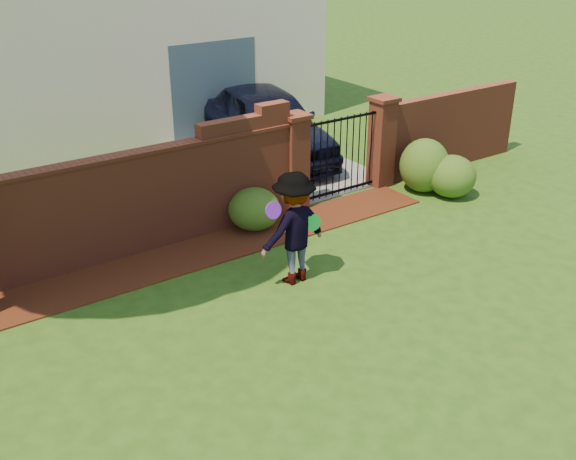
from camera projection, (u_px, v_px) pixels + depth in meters
ground at (322, 346)px, 9.01m from camera, size 80.00×80.00×0.01m
mulch_bed at (150, 267)px, 10.98m from camera, size 11.10×1.08×0.03m
brick_wall at (64, 217)px, 10.54m from camera, size 8.70×0.31×2.16m
brick_wall_return at (449, 130)px, 15.05m from camera, size 4.00×0.25×1.70m
pillar_left at (295, 162)px, 12.82m from camera, size 0.50×0.50×1.88m
pillar_right at (382, 141)px, 13.96m from camera, size 0.50×0.50×1.88m
iron_gate at (340, 156)px, 13.43m from camera, size 1.78×0.03×1.60m
driveway at (237, 146)px, 16.76m from camera, size 3.20×8.00×0.01m
house at (66, 3)px, 17.10m from camera, size 12.40×6.40×6.30m
car at (272, 126)px, 15.46m from camera, size 2.78×5.07×1.63m
shrub_left at (254, 209)px, 12.21m from camera, size 0.94×0.94×0.77m
shrub_middle at (424, 165)px, 13.82m from camera, size 1.01×1.01×1.11m
shrub_right at (452, 176)px, 13.61m from camera, size 0.96×0.96×0.85m
man at (295, 229)px, 10.23m from camera, size 1.20×0.74×1.78m
frisbee_purple at (273, 210)px, 9.80m from camera, size 0.26×0.10×0.26m
frisbee_green at (313, 222)px, 10.23m from camera, size 0.27×0.11×0.26m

